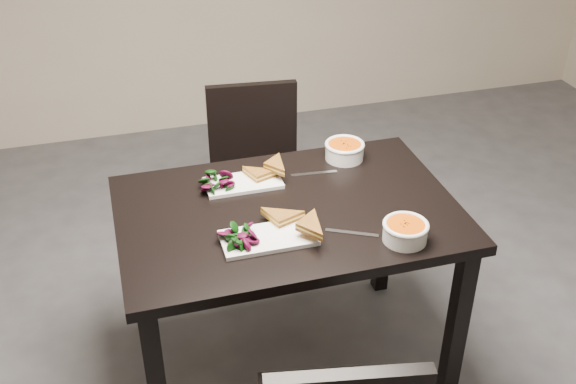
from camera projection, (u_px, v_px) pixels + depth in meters
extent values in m
cube|color=black|center=(288.00, 213.00, 2.45)|extent=(1.20, 0.80, 0.04)
cube|color=black|center=(457.00, 327.00, 2.50)|extent=(0.06, 0.06, 0.71)
cube|color=black|center=(137.00, 266.00, 2.80)|extent=(0.06, 0.06, 0.71)
cube|color=black|center=(384.00, 224.00, 3.05)|extent=(0.06, 0.06, 0.71)
cube|color=black|center=(259.00, 184.00, 3.20)|extent=(0.46, 0.46, 0.04)
cube|color=black|center=(226.00, 250.00, 3.14)|extent=(0.04, 0.04, 0.41)
cube|color=black|center=(304.00, 242.00, 3.19)|extent=(0.04, 0.04, 0.41)
cube|color=black|center=(219.00, 207.00, 3.44)|extent=(0.04, 0.04, 0.41)
cube|color=black|center=(290.00, 201.00, 3.49)|extent=(0.04, 0.04, 0.41)
cube|color=black|center=(252.00, 123.00, 3.24)|extent=(0.42, 0.08, 0.40)
cube|color=white|center=(268.00, 238.00, 2.28)|extent=(0.31, 0.16, 0.02)
cylinder|color=white|center=(405.00, 233.00, 2.27)|extent=(0.15, 0.15, 0.06)
cylinder|color=#CD6509|center=(406.00, 227.00, 2.25)|extent=(0.13, 0.13, 0.02)
torus|color=white|center=(406.00, 225.00, 2.25)|extent=(0.15, 0.15, 0.01)
cube|color=silver|center=(352.00, 233.00, 2.31)|extent=(0.17, 0.10, 0.00)
cube|color=white|center=(243.00, 183.00, 2.58)|extent=(0.28, 0.14, 0.01)
cylinder|color=white|center=(344.00, 152.00, 2.73)|extent=(0.15, 0.15, 0.06)
cylinder|color=#CD6509|center=(345.00, 146.00, 2.72)|extent=(0.13, 0.13, 0.02)
torus|color=white|center=(345.00, 144.00, 2.72)|extent=(0.16, 0.16, 0.02)
cube|color=silver|center=(314.00, 173.00, 2.65)|extent=(0.18, 0.03, 0.00)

